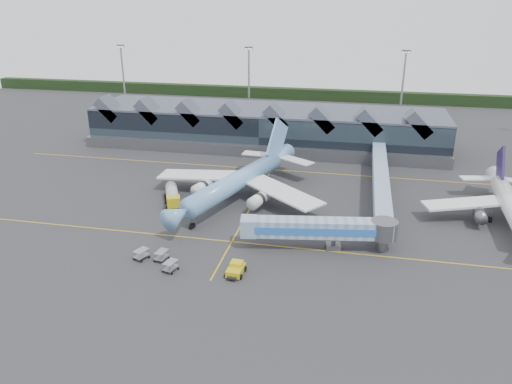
% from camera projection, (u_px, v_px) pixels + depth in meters
% --- Properties ---
extents(ground, '(260.00, 260.00, 0.00)m').
position_uv_depth(ground, '(243.00, 221.00, 87.08)').
color(ground, '#2A2A2C').
rests_on(ground, ground).
extents(taxi_stripes, '(120.00, 60.00, 0.01)m').
position_uv_depth(taxi_stripes, '(255.00, 199.00, 96.18)').
color(taxi_stripes, gold).
rests_on(taxi_stripes, ground).
extents(tree_line_far, '(260.00, 4.00, 4.00)m').
position_uv_depth(tree_line_far, '(310.00, 94.00, 186.38)').
color(tree_line_far, black).
rests_on(tree_line_far, ground).
extents(terminal, '(90.00, 22.25, 12.52)m').
position_uv_depth(terminal, '(266.00, 127.00, 129.31)').
color(terminal, black).
rests_on(terminal, ground).
extents(light_masts, '(132.40, 42.56, 22.45)m').
position_uv_depth(light_masts, '(371.00, 90.00, 135.58)').
color(light_masts, gray).
rests_on(light_masts, ground).
extents(main_airliner, '(34.13, 40.20, 13.27)m').
position_uv_depth(main_airliner, '(240.00, 180.00, 95.07)').
color(main_airliner, '#6CA4DA').
rests_on(main_airliner, ground).
extents(regional_jet, '(29.23, 31.83, 10.94)m').
position_uv_depth(regional_jet, '(510.00, 204.00, 85.07)').
color(regional_jet, silver).
rests_on(regional_jet, ground).
extents(jet_bridge, '(23.93, 6.94, 5.04)m').
position_uv_depth(jet_bridge, '(327.00, 229.00, 76.38)').
color(jet_bridge, '#6A8BB1').
rests_on(jet_bridge, ground).
extents(fuel_truck, '(5.74, 9.17, 3.16)m').
position_uv_depth(fuel_truck, '(172.00, 195.00, 93.70)').
color(fuel_truck, black).
rests_on(fuel_truck, ground).
extents(pushback_tug, '(2.58, 3.92, 1.69)m').
position_uv_depth(pushback_tug, '(236.00, 269.00, 70.36)').
color(pushback_tug, gold).
rests_on(pushback_tug, ground).
extents(baggage_carts, '(7.60, 5.05, 1.53)m').
position_uv_depth(baggage_carts, '(158.00, 258.00, 73.08)').
color(baggage_carts, '#919399').
rests_on(baggage_carts, ground).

